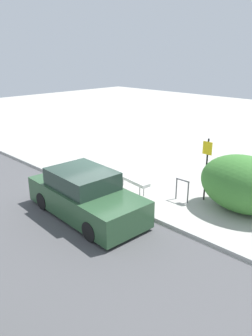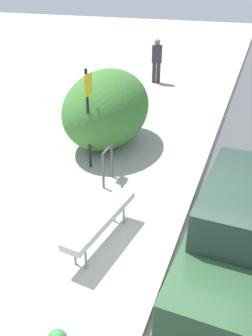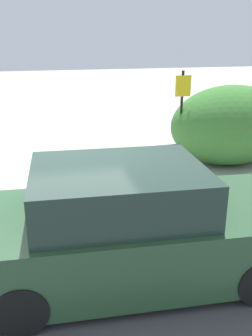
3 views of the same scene
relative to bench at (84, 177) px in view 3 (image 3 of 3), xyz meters
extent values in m
plane|color=#ADAAA3|center=(-0.47, -1.14, -0.49)|extent=(60.00, 60.00, 0.00)
cube|color=#A8A8A3|center=(-0.47, -1.14, -0.43)|extent=(60.00, 0.20, 0.13)
cylinder|color=gray|center=(-0.65, -0.02, -0.27)|extent=(0.04, 0.04, 0.44)
cylinder|color=gray|center=(0.62, -0.18, -0.27)|extent=(0.04, 0.04, 0.44)
cylinder|color=gray|center=(-0.62, 0.18, -0.27)|extent=(0.04, 0.04, 0.44)
cylinder|color=gray|center=(0.65, 0.02, -0.27)|extent=(0.04, 0.04, 0.44)
cube|color=silver|center=(0.00, 0.00, 0.01)|extent=(1.86, 0.59, 0.13)
cylinder|color=#515156|center=(1.67, 0.66, -0.09)|extent=(0.05, 0.05, 0.80)
cylinder|color=#515156|center=(2.17, 0.66, -0.09)|extent=(0.05, 0.05, 0.80)
cylinder|color=#515156|center=(1.92, 0.66, 0.31)|extent=(0.55, 0.06, 0.05)
cylinder|color=black|center=(2.44, 1.31, 0.66)|extent=(0.06, 0.06, 2.30)
cube|color=yellow|center=(2.44, 1.27, 1.48)|extent=(0.36, 0.02, 0.46)
ellipsoid|color=#3D7A33|center=(3.80, 1.44, 0.47)|extent=(3.03, 2.03, 1.93)
cylinder|color=black|center=(1.72, -1.69, -0.19)|extent=(0.61, 0.21, 0.60)
cylinder|color=black|center=(-1.00, -1.54, -0.19)|extent=(0.61, 0.21, 0.60)
cylinder|color=black|center=(-1.09, -3.23, -0.19)|extent=(0.61, 0.21, 0.60)
cube|color=#2D5133|center=(0.32, -2.46, 0.04)|extent=(4.49, 2.08, 0.84)
cube|color=#253930|center=(0.14, -2.45, 0.74)|extent=(2.20, 1.77, 0.59)
camera|label=1|loc=(8.09, -8.48, 4.60)|focal=35.00mm
camera|label=2|loc=(-4.59, -2.10, 3.68)|focal=40.00mm
camera|label=3|loc=(-0.77, -6.62, 2.54)|focal=40.00mm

